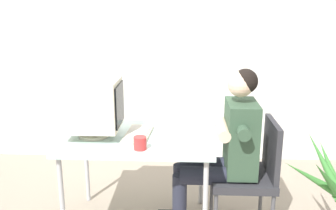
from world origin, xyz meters
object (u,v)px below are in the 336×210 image
office_chair (251,170)px  person_seated (225,146)px  crt_monitor (93,105)px  desk_mug (140,143)px  keyboard (138,134)px  desk (138,144)px

office_chair → person_seated: (-0.21, -0.00, 0.19)m
crt_monitor → desk_mug: bearing=-33.1°
crt_monitor → keyboard: size_ratio=1.02×
keyboard → desk_mug: size_ratio=4.29×
crt_monitor → person_seated: (0.99, -0.02, -0.31)m
desk → keyboard: size_ratio=2.62×
desk → office_chair: size_ratio=1.28×
desk → person_seated: person_seated is taller
desk_mug → keyboard: bearing=100.8°
keyboard → desk_mug: bearing=-79.2°
person_seated → desk: bearing=177.7°
crt_monitor → person_seated: size_ratio=0.34×
keyboard → office_chair: size_ratio=0.49×
desk → crt_monitor: bearing=-178.4°
keyboard → office_chair: 0.90m
desk → crt_monitor: size_ratio=2.58×
keyboard → person_seated: size_ratio=0.34×
crt_monitor → keyboard: crt_monitor is taller
crt_monitor → office_chair: crt_monitor is taller
crt_monitor → keyboard: bearing=1.7°
office_chair → person_seated: 0.28m
desk → person_seated: size_ratio=0.89×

